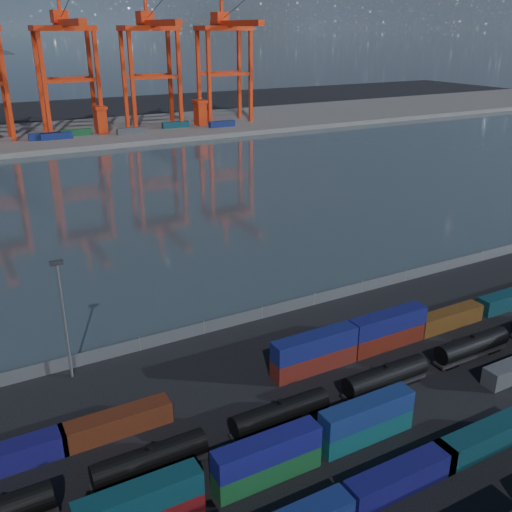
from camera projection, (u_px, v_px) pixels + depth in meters
ground at (378, 416)px, 67.69m from camera, size 700.00×700.00×0.00m
harbor_water at (121, 200)px, 153.06m from camera, size 700.00×700.00×0.00m
far_quay at (48, 136)px, 238.07m from camera, size 700.00×70.00×2.00m
container_row_mid at (327, 439)px, 60.78m from camera, size 140.40×2.36×5.04m
container_row_north at (392, 334)px, 82.36m from camera, size 142.52×2.52×5.38m
tanker_string at (219, 436)px, 61.51m from camera, size 120.84×2.65×3.79m
waterfront_fence at (262, 313)px, 90.09m from camera, size 160.12×0.12×2.20m
yard_light_mast at (64, 314)px, 71.93m from camera, size 1.60×0.40×16.60m
gantry_cranes at (18, 42)px, 215.54m from camera, size 198.87×45.84×62.07m
quay_containers at (25, 138)px, 220.46m from camera, size 172.58×10.99×2.60m
straddle_carriers at (44, 123)px, 226.28m from camera, size 140.00×7.00×11.10m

